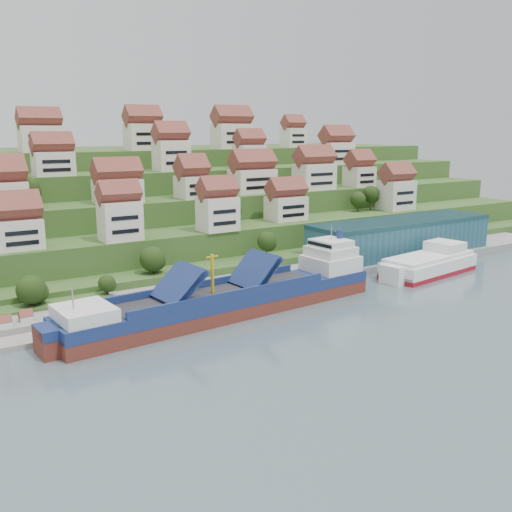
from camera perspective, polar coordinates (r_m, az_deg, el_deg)
ground at (r=128.23m, az=3.59°, el=-4.60°), size 300.00×300.00×0.00m
quay at (r=151.20m, az=6.38°, el=-1.59°), size 180.00×14.00×2.20m
pebble_beach at (r=117.71m, az=-23.89°, el=-6.98°), size 45.00×20.00×1.00m
hillside at (r=216.68m, az=-12.78°, el=4.98°), size 260.00×128.00×31.00m
hillside_village at (r=178.87m, az=-6.93°, el=8.28°), size 155.05×65.39×29.07m
hillside_trees at (r=152.24m, az=-9.60°, el=3.61°), size 143.35×60.33×30.81m
warehouse at (r=172.83m, az=14.30°, el=1.93°), size 60.00×15.00×10.00m
flagpole at (r=144.97m, az=7.09°, el=0.13°), size 1.28×0.16×8.00m
cargo_ship at (r=119.70m, az=-2.04°, el=-4.29°), size 72.27×16.57×15.80m
second_ship at (r=159.18m, az=17.00°, el=-0.79°), size 31.00×15.01×8.63m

